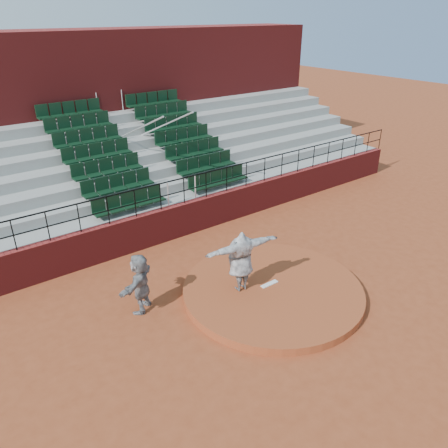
% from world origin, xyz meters
% --- Properties ---
extents(ground, '(90.00, 90.00, 0.00)m').
position_xyz_m(ground, '(0.00, 0.00, 0.00)').
color(ground, brown).
rests_on(ground, ground).
extents(pitchers_mound, '(5.50, 5.50, 0.25)m').
position_xyz_m(pitchers_mound, '(0.00, 0.00, 0.12)').
color(pitchers_mound, '#9D4523').
rests_on(pitchers_mound, ground).
extents(pitching_rubber, '(0.60, 0.15, 0.03)m').
position_xyz_m(pitching_rubber, '(0.00, 0.15, 0.27)').
color(pitching_rubber, white).
rests_on(pitching_rubber, pitchers_mound).
extents(boundary_wall, '(24.00, 0.30, 1.30)m').
position_xyz_m(boundary_wall, '(0.00, 5.00, 0.65)').
color(boundary_wall, maroon).
rests_on(boundary_wall, ground).
extents(wall_railing, '(24.04, 0.05, 1.03)m').
position_xyz_m(wall_railing, '(0.00, 5.00, 2.03)').
color(wall_railing, black).
rests_on(wall_railing, boundary_wall).
extents(seating_deck, '(24.00, 5.97, 4.63)m').
position_xyz_m(seating_deck, '(0.00, 8.65, 1.43)').
color(seating_deck, gray).
rests_on(seating_deck, ground).
extents(press_box_facade, '(24.00, 3.00, 7.10)m').
position_xyz_m(press_box_facade, '(0.00, 12.60, 3.55)').
color(press_box_facade, maroon).
rests_on(press_box_facade, ground).
extents(pitcher, '(2.45, 0.97, 1.94)m').
position_xyz_m(pitcher, '(-0.86, 0.52, 1.22)').
color(pitcher, black).
rests_on(pitcher, pitchers_mound).
extents(fielder, '(1.65, 1.45, 1.81)m').
position_xyz_m(fielder, '(-3.57, 1.70, 0.90)').
color(fielder, black).
rests_on(fielder, ground).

